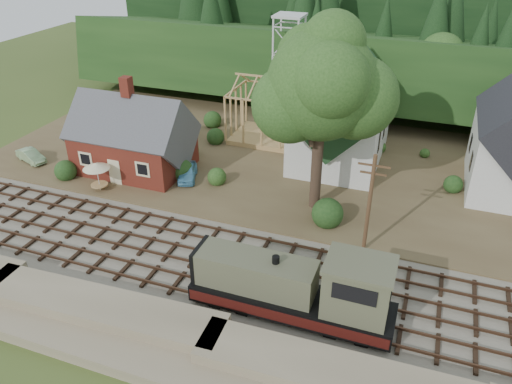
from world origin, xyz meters
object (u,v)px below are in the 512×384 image
(car_blue, at_px, (187,172))
(car_green, at_px, (31,156))
(patio_set, at_px, (96,167))
(locomotive, at_px, (299,290))

(car_blue, distance_m, car_green, 16.45)
(car_blue, xyz_separation_m, car_green, (-16.31, -2.09, -0.06))
(car_blue, bearing_deg, patio_set, -165.27)
(car_blue, height_order, patio_set, patio_set)
(car_blue, bearing_deg, car_green, 166.82)
(locomotive, bearing_deg, patio_set, 156.67)
(locomotive, relative_size, car_blue, 3.17)
(car_green, distance_m, patio_set, 10.27)
(car_green, relative_size, patio_set, 1.40)
(car_blue, distance_m, patio_set, 8.09)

